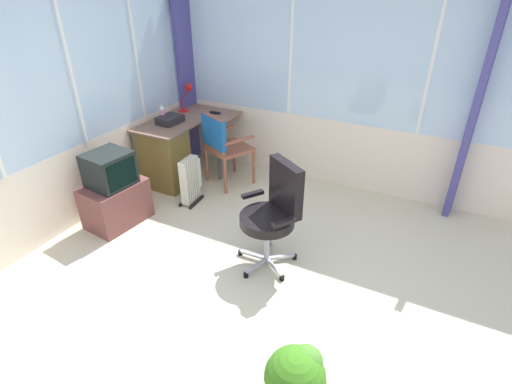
{
  "coord_description": "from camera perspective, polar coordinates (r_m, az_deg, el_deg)",
  "views": [
    {
      "loc": [
        -2.21,
        -1.05,
        2.46
      ],
      "look_at": [
        0.72,
        0.44,
        0.58
      ],
      "focal_mm": 27.5,
      "sensor_mm": 36.0,
      "label": 1
    }
  ],
  "objects": [
    {
      "name": "curtain_east_far",
      "position": [
        4.65,
        29.42,
        10.65
      ],
      "size": [
        0.34,
        0.11,
        2.46
      ],
      "primitive_type": "cube",
      "rotation": [
        0.0,
        0.0,
        -0.12
      ],
      "color": "#48468A",
      "rests_on": "ground"
    },
    {
      "name": "tv_remote",
      "position": [
        5.35,
        -5.98,
        11.41
      ],
      "size": [
        0.05,
        0.15,
        0.02
      ],
      "primitive_type": "cube",
      "rotation": [
        0.0,
        0.0,
        -0.03
      ],
      "color": "black",
      "rests_on": "desk"
    },
    {
      "name": "north_window_panel",
      "position": [
        4.24,
        -29.43,
        9.82
      ],
      "size": [
        4.63,
        0.07,
        2.56
      ],
      "color": "#F0E1C6",
      "rests_on": "ground"
    },
    {
      "name": "space_heater",
      "position": [
        4.69,
        -9.44,
        1.75
      ],
      "size": [
        0.35,
        0.19,
        0.57
      ],
      "color": "silver",
      "rests_on": "ground"
    },
    {
      "name": "wooden_armchair",
      "position": [
        4.9,
        -5.15,
        7.36
      ],
      "size": [
        0.64,
        0.64,
        0.94
      ],
      "color": "#96553E",
      "rests_on": "ground"
    },
    {
      "name": "east_window_panel",
      "position": [
        4.82,
        14.0,
        14.71
      ],
      "size": [
        0.07,
        4.7,
        2.56
      ],
      "color": "#F0E1C6",
      "rests_on": "ground"
    },
    {
      "name": "paper_tray",
      "position": [
        5.07,
        -12.41,
        10.25
      ],
      "size": [
        0.32,
        0.26,
        0.09
      ],
      "primitive_type": "cube",
      "rotation": [
        0.0,
        0.0,
        -0.09
      ],
      "color": "#262226",
      "rests_on": "desk"
    },
    {
      "name": "ground",
      "position": [
        3.49,
        1.14,
        -15.75
      ],
      "size": [
        5.63,
        5.7,
        0.06
      ],
      "primitive_type": "cube",
      "color": "beige"
    },
    {
      "name": "desk",
      "position": [
        5.09,
        -12.87,
        5.36
      ],
      "size": [
        1.27,
        0.89,
        0.78
      ],
      "color": "#7E5F4C",
      "rests_on": "ground"
    },
    {
      "name": "spray_bottle",
      "position": [
        5.13,
        -13.46,
        11.06
      ],
      "size": [
        0.06,
        0.06,
        0.22
      ],
      "color": "pink",
      "rests_on": "desk"
    },
    {
      "name": "office_chair",
      "position": [
        3.52,
        2.74,
        -2.38
      ],
      "size": [
        0.6,
        0.61,
        1.02
      ],
      "color": "#B7B7BF",
      "rests_on": "ground"
    },
    {
      "name": "tv_on_stand",
      "position": [
        4.47,
        -19.92,
        -0.08
      ],
      "size": [
        0.69,
        0.51,
        0.83
      ],
      "color": "brown",
      "rests_on": "ground"
    },
    {
      "name": "potted_plant",
      "position": [
        2.69,
        5.89,
        -25.18
      ],
      "size": [
        0.39,
        0.39,
        0.46
      ],
      "color": "#95603E",
      "rests_on": "ground"
    },
    {
      "name": "desk_lamp",
      "position": [
        5.47,
        -9.76,
        14.03
      ],
      "size": [
        0.24,
        0.2,
        0.37
      ],
      "color": "red",
      "rests_on": "desk"
    },
    {
      "name": "curtain_corner",
      "position": [
        5.65,
        -9.96,
        16.77
      ],
      "size": [
        0.34,
        0.11,
        2.46
      ],
      "primitive_type": "cube",
      "rotation": [
        0.0,
        0.0,
        -0.12
      ],
      "color": "#48468A",
      "rests_on": "ground"
    }
  ]
}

